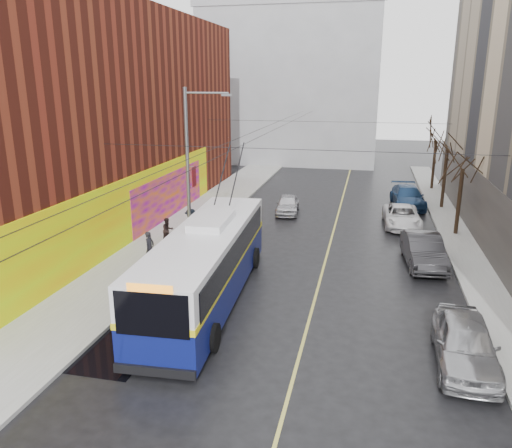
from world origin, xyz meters
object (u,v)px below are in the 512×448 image
at_px(parked_car_b, 423,250).
at_px(pedestrian_c, 191,225).
at_px(tree_far, 437,131).
at_px(parked_car_d, 408,197).
at_px(pedestrian_b, 168,231).
at_px(streetlight_pole, 190,165).
at_px(following_car, 288,204).
at_px(parked_car_a, 465,343).
at_px(tree_mid, 448,139).
at_px(parked_car_c, 402,216).
at_px(pedestrian_a, 150,248).
at_px(tree_near, 464,156).
at_px(trolleybus, 207,263).

xyz_separation_m(parked_car_b, pedestrian_c, (-13.11, 0.95, 0.30)).
xyz_separation_m(tree_far, pedestrian_c, (-15.60, -18.98, -4.03)).
bearing_deg(parked_car_d, pedestrian_b, -143.52).
height_order(streetlight_pole, parked_car_d, streetlight_pole).
bearing_deg(tree_far, pedestrian_b, -130.13).
xyz_separation_m(following_car, pedestrian_c, (-4.47, -8.06, 0.45)).
distance_m(parked_car_a, pedestrian_c, 17.26).
height_order(tree_far, parked_car_d, tree_far).
bearing_deg(tree_mid, tree_far, 90.00).
distance_m(parked_car_c, pedestrian_a, 16.89).
relative_size(tree_mid, pedestrian_b, 4.37).
distance_m(parked_car_b, pedestrian_a, 14.21).
distance_m(parked_car_a, parked_car_d, 22.67).
relative_size(tree_near, following_car, 1.64).
distance_m(trolleybus, pedestrian_b, 8.12).
bearing_deg(pedestrian_c, streetlight_pole, 140.97).
bearing_deg(streetlight_pole, parked_car_b, 0.34).
bearing_deg(parked_car_d, parked_car_c, -102.77).
bearing_deg(tree_near, parked_car_d, 109.49).
xyz_separation_m(tree_mid, following_car, (-11.13, -3.92, -4.59)).
bearing_deg(parked_car_d, following_car, -160.99).
relative_size(tree_far, pedestrian_b, 4.30).
height_order(trolleybus, pedestrian_c, trolleybus).
bearing_deg(parked_car_a, tree_near, 84.37).
bearing_deg(parked_car_a, following_car, 117.72).
relative_size(tree_near, tree_mid, 0.96).
height_order(parked_car_b, following_car, parked_car_b).
bearing_deg(parked_car_b, parked_car_c, 90.36).
relative_size(tree_mid, pedestrian_c, 3.47).
height_order(streetlight_pole, parked_car_c, streetlight_pole).
relative_size(parked_car_b, parked_car_d, 0.92).
height_order(following_car, pedestrian_a, pedestrian_a).
distance_m(tree_mid, tree_far, 7.00).
relative_size(tree_near, trolleybus, 0.49).
xyz_separation_m(parked_car_b, parked_car_d, (-0.01, 12.99, -0.03)).
bearing_deg(parked_car_c, tree_far, 73.21).
bearing_deg(pedestrian_a, trolleybus, -118.64).
bearing_deg(parked_car_c, tree_mid, 57.77).
xyz_separation_m(tree_near, parked_car_d, (-2.50, 7.06, -4.19)).
relative_size(tree_mid, following_car, 1.71).
bearing_deg(trolleybus, tree_far, 62.44).
xyz_separation_m(parked_car_d, pedestrian_b, (-14.23, -12.92, 0.13)).
relative_size(following_car, pedestrian_b, 2.55).
bearing_deg(tree_far, parked_car_a, -93.87).
bearing_deg(tree_far, following_car, -135.55).
bearing_deg(pedestrian_b, pedestrian_c, -17.44).
height_order(tree_mid, parked_car_b, tree_mid).
height_order(parked_car_a, pedestrian_b, pedestrian_b).
distance_m(parked_car_c, following_car, 8.11).
distance_m(streetlight_pole, tree_far, 25.09).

